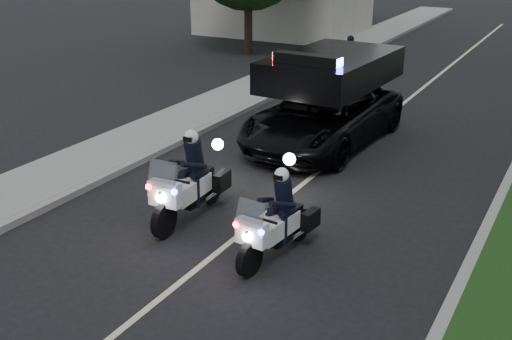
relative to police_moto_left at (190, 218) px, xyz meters
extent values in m
cube|color=gray|center=(-2.86, 5.90, 0.07)|extent=(0.20, 60.00, 0.15)
cube|color=gray|center=(-3.96, 5.90, 0.08)|extent=(2.00, 60.00, 0.16)
cube|color=#BFB78C|center=(1.24, 5.90, 0.00)|extent=(0.12, 50.00, 0.01)
imported|color=black|center=(0.52, 5.56, 0.00)|extent=(2.94, 5.85, 2.78)
imported|color=black|center=(-1.35, 12.35, 0.00)|extent=(0.67, 1.57, 0.80)
imported|color=black|center=(-1.35, 12.35, 0.00)|extent=(0.59, 0.40, 1.59)
camera|label=1|loc=(6.69, -9.50, 5.52)|focal=44.51mm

